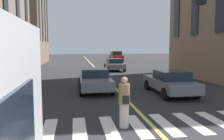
{
  "coord_description": "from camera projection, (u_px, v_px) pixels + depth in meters",
  "views": [
    {
      "loc": [
        -4.26,
        2.63,
        2.74
      ],
      "look_at": [
        8.76,
        0.5,
        1.39
      ],
      "focal_mm": 37.01,
      "sensor_mm": 36.0,
      "label": 1
    }
  ],
  "objects": [
    {
      "name": "crosswalk_marking",
      "position": [
        152.0,
        125.0,
        8.07
      ],
      "size": [
        2.4,
        7.45,
        0.01
      ],
      "color": "silver",
      "rests_on": "ground_plane"
    },
    {
      "name": "lane_centre_line",
      "position": [
        100.0,
        72.0,
        24.52
      ],
      "size": [
        80.0,
        0.16,
        0.01
      ],
      "color": "#D8C64C",
      "rests_on": "ground_plane"
    },
    {
      "name": "car_grey_parked_b",
      "position": [
        114.0,
        64.0,
        26.28
      ],
      "size": [
        4.4,
        1.95,
        1.37
      ],
      "color": "slate",
      "rests_on": "ground_plane"
    },
    {
      "name": "car_grey_parked_a",
      "position": [
        95.0,
        80.0,
        14.25
      ],
      "size": [
        4.4,
        1.95,
        1.37
      ],
      "color": "slate",
      "rests_on": "ground_plane"
    },
    {
      "name": "pedestrian_near",
      "position": [
        124.0,
        102.0,
        7.75
      ],
      "size": [
        0.5,
        0.38,
        1.73
      ],
      "color": "beige",
      "rests_on": "ground_plane"
    },
    {
      "name": "car_red_trailing",
      "position": [
        116.0,
        56.0,
        42.12
      ],
      "size": [
        4.7,
        2.14,
        1.88
      ],
      "color": "#B21E1E",
      "rests_on": "ground_plane"
    },
    {
      "name": "car_grey_far",
      "position": [
        170.0,
        82.0,
        13.27
      ],
      "size": [
        4.4,
        1.95,
        1.37
      ],
      "color": "slate",
      "rests_on": "ground_plane"
    }
  ]
}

